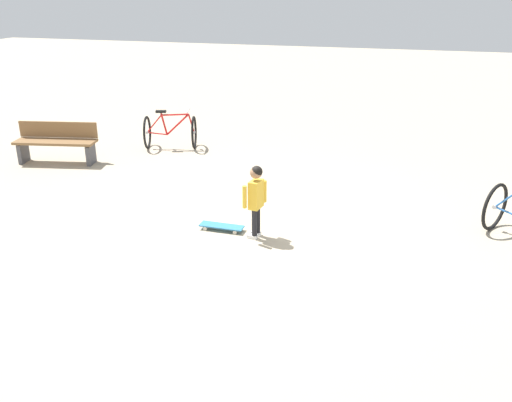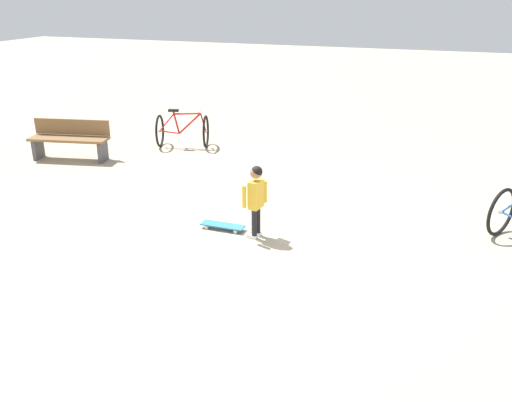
% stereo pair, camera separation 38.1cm
% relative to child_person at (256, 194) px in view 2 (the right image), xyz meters
% --- Properties ---
extents(ground_plane, '(50.00, 50.00, 0.00)m').
position_rel_child_person_xyz_m(ground_plane, '(-0.49, -0.26, -0.66)').
color(ground_plane, tan).
extents(child_person, '(0.34, 0.26, 1.06)m').
position_rel_child_person_xyz_m(child_person, '(0.00, 0.00, 0.00)').
color(child_person, black).
rests_on(child_person, ground).
extents(skateboard, '(0.19, 0.65, 0.07)m').
position_rel_child_person_xyz_m(skateboard, '(-0.08, -0.54, -0.60)').
color(skateboard, teal).
rests_on(skateboard, ground).
extents(bicycle_mid, '(0.99, 1.23, 0.85)m').
position_rel_child_person_xyz_m(bicycle_mid, '(-3.75, -3.06, -0.28)').
color(bicycle_mid, black).
rests_on(bicycle_mid, ground).
extents(street_bench, '(0.76, 1.66, 0.80)m').
position_rel_child_person_xyz_m(street_bench, '(-2.17, -4.81, -0.23)').
color(street_bench, brown).
rests_on(street_bench, ground).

